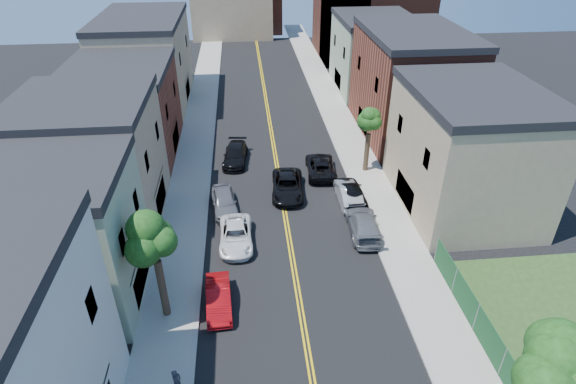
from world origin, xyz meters
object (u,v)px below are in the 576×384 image
object	(u,v)px
dark_car_right_far	(321,166)
black_car_right	(351,192)
black_suv_lane	(287,186)
pedestrian_left	(177,382)
black_car_left	(235,155)
silver_car_right	(348,194)
grey_car_left	(224,202)
white_pickup	(236,236)
red_sedan	(219,298)
grey_car_right	(363,224)

from	to	relation	value
dark_car_right_far	black_car_right	bearing A→B (deg)	112.56
black_car_right	dark_car_right_far	bearing A→B (deg)	-71.83
black_suv_lane	pedestrian_left	bearing A→B (deg)	-107.21
black_suv_lane	black_car_left	bearing A→B (deg)	129.52
black_car_right	silver_car_right	distance (m)	0.24
grey_car_left	black_car_right	world-z (taller)	black_car_right
white_pickup	black_car_left	world-z (taller)	black_car_left
red_sedan	silver_car_right	bearing A→B (deg)	43.22
grey_car_left	pedestrian_left	size ratio (longest dim) A/B	2.95
red_sedan	black_suv_lane	size ratio (longest dim) A/B	0.76
white_pickup	silver_car_right	world-z (taller)	silver_car_right
black_car_right	dark_car_right_far	size ratio (longest dim) A/B	0.94
black_car_left	black_car_right	size ratio (longest dim) A/B	1.02
grey_car_left	black_suv_lane	distance (m)	5.53
red_sedan	silver_car_right	xyz separation A→B (m)	(10.14, 10.72, 0.08)
grey_car_right	pedestrian_left	world-z (taller)	pedestrian_left
grey_car_left	pedestrian_left	world-z (taller)	pedestrian_left
grey_car_right	black_suv_lane	bearing A→B (deg)	-46.36
white_pickup	dark_car_right_far	size ratio (longest dim) A/B	0.94
grey_car_left	red_sedan	bearing A→B (deg)	-98.56
grey_car_right	black_suv_lane	size ratio (longest dim) A/B	0.97
grey_car_left	dark_car_right_far	xyz separation A→B (m)	(8.48, 5.14, -0.05)
silver_car_right	black_suv_lane	world-z (taller)	silver_car_right
grey_car_left	silver_car_right	world-z (taller)	grey_car_left
black_car_left	silver_car_right	bearing A→B (deg)	-34.71
silver_car_right	black_suv_lane	size ratio (longest dim) A/B	0.85
grey_car_left	black_car_left	distance (m)	8.10
black_car_left	dark_car_right_far	size ratio (longest dim) A/B	0.96
red_sedan	black_car_right	size ratio (longest dim) A/B	0.83
black_car_left	dark_car_right_far	distance (m)	8.14
grey_car_right	black_suv_lane	xyz separation A→B (m)	(-5.00, 5.94, -0.01)
black_car_left	black_car_right	distance (m)	12.11
grey_car_right	red_sedan	bearing A→B (deg)	35.64
grey_car_left	silver_car_right	size ratio (longest dim) A/B	0.99
silver_car_right	black_suv_lane	distance (m)	5.08
red_sedan	white_pickup	bearing A→B (deg)	76.78
dark_car_right_far	pedestrian_left	distance (m)	23.84
black_car_right	grey_car_right	bearing A→B (deg)	88.83
pedestrian_left	black_car_right	bearing A→B (deg)	-13.63
black_car_left	red_sedan	bearing A→B (deg)	-87.23
dark_car_right_far	pedestrian_left	xyz separation A→B (m)	(-10.50, -21.40, 0.19)
black_car_left	grey_car_right	xyz separation A→B (m)	(9.30, -12.04, 0.03)
red_sedan	grey_car_left	xyz separation A→B (m)	(0.17, 10.49, 0.10)
grey_car_right	black_suv_lane	distance (m)	7.76
grey_car_left	silver_car_right	xyz separation A→B (m)	(9.96, 0.23, -0.02)
black_car_left	dark_car_right_far	bearing A→B (deg)	-14.93
grey_car_right	grey_car_left	bearing A→B (deg)	-17.88
white_pickup	silver_car_right	distance (m)	10.20
grey_car_left	black_car_left	world-z (taller)	grey_car_left
grey_car_right	black_car_right	size ratio (longest dim) A/B	1.06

